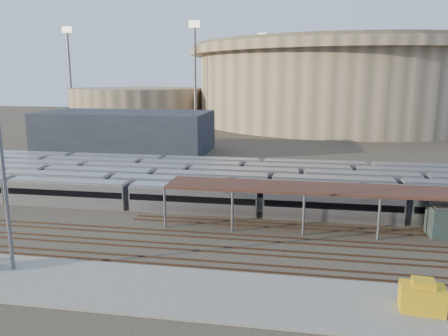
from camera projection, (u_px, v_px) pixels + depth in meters
ground at (226, 234)px, 52.56m from camera, size 420.00×420.00×0.00m
apron at (143, 288)px, 38.90m from camera, size 50.00×9.00×0.20m
subway_trains at (261, 184)px, 69.60m from camera, size 122.11×23.90×3.60m
inspection_shed at (414, 194)px, 51.74m from camera, size 60.30×6.00×5.30m
empty_tracks at (218, 249)px, 47.72m from camera, size 170.00×9.62×0.18m
stadium at (342, 82)px, 180.08m from camera, size 124.00×124.00×32.50m
secondary_arena at (138, 105)px, 186.52m from camera, size 56.00×56.00×14.00m
service_building at (126, 132)px, 110.42m from camera, size 42.00×20.00×10.00m
floodlight_0 at (195, 71)px, 159.45m from camera, size 4.00×1.00×38.40m
floodlight_1 at (70, 72)px, 178.25m from camera, size 4.00×1.00×38.40m
floodlight_3 at (261, 72)px, 204.35m from camera, size 4.00×1.00×38.40m
yard_light_pole at (1, 155)px, 40.31m from camera, size 0.81×0.36×22.43m
yellow_equipment at (422, 298)px, 34.76m from camera, size 3.56×2.43×2.11m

